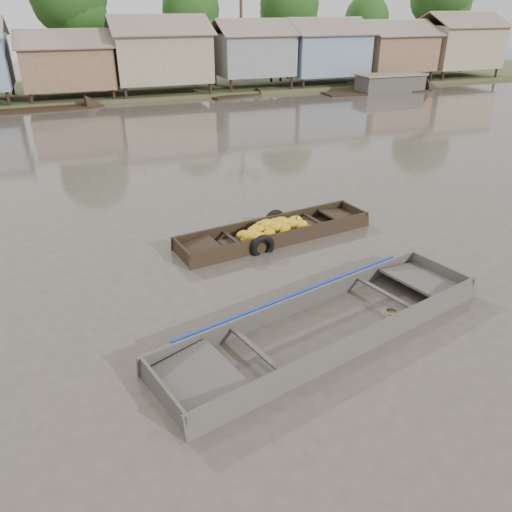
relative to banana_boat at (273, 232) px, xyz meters
name	(u,v)px	position (x,y,z in m)	size (l,w,h in m)	color
ground	(303,299)	(-0.61, -3.32, -0.17)	(120.00, 120.00, 0.00)	#484037
riverbank	(161,47)	(2.42, 28.54, 2.90)	(120.00, 12.47, 10.22)	#384723
banana_boat	(273,232)	(0.00, 0.00, 0.00)	(5.96, 2.28, 0.79)	black
viewer_boat	(326,328)	(-0.68, -4.59, -0.11)	(7.66, 3.77, 0.60)	#3C3732
distant_boats	(319,95)	(12.05, 20.96, 0.05)	(46.96, 15.60, 1.38)	black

